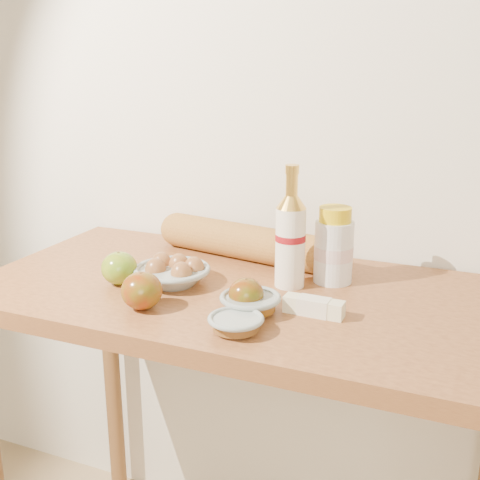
{
  "coord_description": "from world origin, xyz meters",
  "views": [
    {
      "loc": [
        0.46,
        0.04,
        1.38
      ],
      "look_at": [
        0.0,
        1.15,
        1.02
      ],
      "focal_mm": 45.0,
      "sensor_mm": 36.0,
      "label": 1
    }
  ],
  "objects_px": {
    "table": "(245,340)",
    "baguette": "(249,242)",
    "bourbon_bottle": "(290,238)",
    "egg_bowl": "(173,273)",
    "cream_bottle": "(334,248)"
  },
  "relations": [
    {
      "from": "cream_bottle",
      "to": "baguette",
      "type": "bearing_deg",
      "value": 140.15
    },
    {
      "from": "bourbon_bottle",
      "to": "egg_bowl",
      "type": "distance_m",
      "value": 0.27
    },
    {
      "from": "bourbon_bottle",
      "to": "egg_bowl",
      "type": "relative_size",
      "value": 1.57
    },
    {
      "from": "table",
      "to": "egg_bowl",
      "type": "distance_m",
      "value": 0.22
    },
    {
      "from": "table",
      "to": "egg_bowl",
      "type": "xyz_separation_m",
      "value": [
        -0.16,
        -0.03,
        0.15
      ]
    },
    {
      "from": "table",
      "to": "baguette",
      "type": "distance_m",
      "value": 0.26
    },
    {
      "from": "bourbon_bottle",
      "to": "baguette",
      "type": "height_order",
      "value": "bourbon_bottle"
    },
    {
      "from": "bourbon_bottle",
      "to": "baguette",
      "type": "bearing_deg",
      "value": 138.22
    },
    {
      "from": "cream_bottle",
      "to": "egg_bowl",
      "type": "bearing_deg",
      "value": -178.62
    },
    {
      "from": "table",
      "to": "bourbon_bottle",
      "type": "distance_m",
      "value": 0.25
    },
    {
      "from": "bourbon_bottle",
      "to": "cream_bottle",
      "type": "distance_m",
      "value": 0.11
    },
    {
      "from": "bourbon_bottle",
      "to": "baguette",
      "type": "distance_m",
      "value": 0.21
    },
    {
      "from": "table",
      "to": "baguette",
      "type": "xyz_separation_m",
      "value": [
        -0.07,
        0.19,
        0.17
      ]
    },
    {
      "from": "table",
      "to": "egg_bowl",
      "type": "relative_size",
      "value": 6.95
    },
    {
      "from": "cream_bottle",
      "to": "table",
      "type": "bearing_deg",
      "value": -167.29
    }
  ]
}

